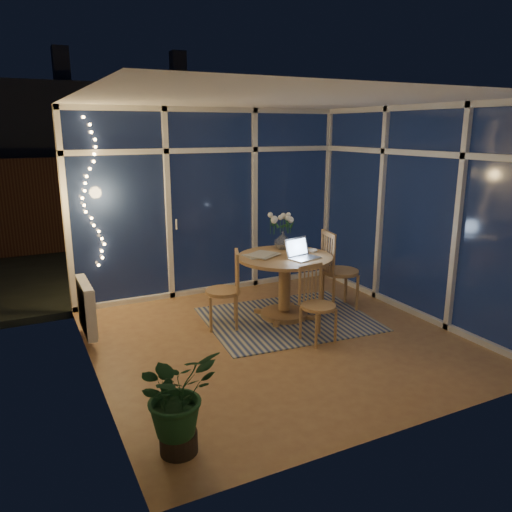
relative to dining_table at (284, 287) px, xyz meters
name	(u,v)px	position (x,y,z in m)	size (l,w,h in m)	color
floor	(278,338)	(-0.39, -0.55, -0.40)	(4.00, 4.00, 0.00)	#996743
ceiling	(281,99)	(-0.39, -0.55, 2.20)	(4.00, 4.00, 0.00)	white
wall_back	(211,202)	(-0.39, 1.45, 0.90)	(4.00, 0.04, 2.60)	silver
wall_front	(414,273)	(-0.39, -2.55, 0.90)	(4.00, 0.04, 2.60)	silver
wall_left	(85,245)	(-2.39, -0.55, 0.90)	(0.04, 4.00, 2.60)	silver
wall_right	(420,213)	(1.61, -0.55, 0.90)	(0.04, 4.00, 2.60)	silver
window_wall_back	(212,203)	(-0.39, 1.41, 0.90)	(4.00, 0.10, 2.60)	white
window_wall_right	(418,213)	(1.57, -0.55, 0.90)	(0.10, 4.00, 2.60)	white
radiator	(86,307)	(-2.33, 0.35, 0.00)	(0.10, 0.70, 0.58)	silver
fairy_lights	(91,194)	(-2.04, 1.33, 1.13)	(0.24, 0.10, 1.85)	#EBAC5E
garden_patio	(182,248)	(0.11, 4.45, -0.46)	(12.00, 6.00, 0.10)	black
garden_fence	(149,200)	(-0.39, 4.95, 0.50)	(11.00, 0.08, 1.80)	#341913
neighbour_roof	(128,133)	(-0.09, 7.95, 1.80)	(7.00, 3.00, 2.20)	#303239
garden_shrubs	(136,246)	(-1.19, 2.85, 0.05)	(0.90, 0.90, 0.90)	black
rug	(288,319)	(0.00, -0.10, -0.39)	(1.99, 1.59, 0.01)	#BEB99A
dining_table	(284,287)	(0.00, 0.00, 0.00)	(1.17, 1.17, 0.80)	#AE7A4F
chair_left	(223,289)	(-0.81, 0.04, 0.08)	(0.44, 0.44, 0.95)	#AE7A4F
chair_right	(341,270)	(0.81, -0.05, 0.13)	(0.49, 0.49, 1.06)	#AE7A4F
chair_front	(319,304)	(-0.03, -0.81, 0.04)	(0.40, 0.40, 0.87)	#AE7A4F
laptop	(304,248)	(0.14, -0.22, 0.53)	(0.36, 0.30, 0.26)	silver
flower_vase	(283,241)	(0.16, 0.34, 0.50)	(0.20, 0.20, 0.21)	white
bowl	(312,251)	(0.40, 0.02, 0.42)	(0.15, 0.15, 0.04)	silver
newspapers	(262,255)	(-0.25, 0.14, 0.41)	(0.35, 0.27, 0.02)	beige
phone	(301,257)	(0.12, -0.17, 0.40)	(0.12, 0.06, 0.01)	black
potted_plant	(177,406)	(-2.04, -2.03, -0.02)	(0.54, 0.47, 0.76)	#184322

